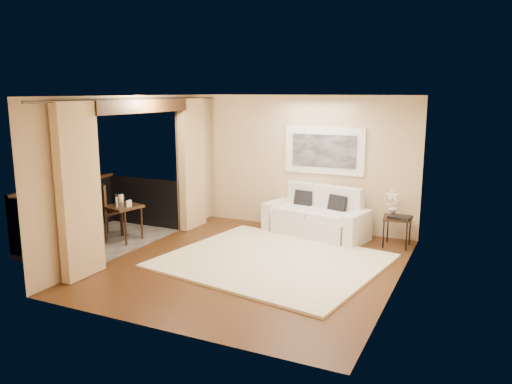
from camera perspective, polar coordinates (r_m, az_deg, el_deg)
The scene contains 18 objects.
floor at distance 8.19m, azimuth -0.32°, elevation -8.32°, with size 5.00×5.00×0.00m, color #543218.
room_shell at distance 8.84m, azimuth -13.08°, elevation 9.54°, with size 5.00×6.40×5.00m.
balcony at distance 9.95m, azimuth -17.82°, elevation -4.22°, with size 1.81×2.60×1.17m.
curtains at distance 8.94m, azimuth -12.64°, elevation 1.94°, with size 0.16×4.80×2.64m.
artwork at distance 9.94m, azimuth 7.79°, elevation 4.69°, with size 1.62×0.07×0.92m.
rug at distance 8.32m, azimuth 1.89°, elevation -7.85°, with size 3.34×2.91×0.04m, color #FDF3CB.
sofa at distance 9.82m, azimuth 7.02°, elevation -2.98°, with size 2.13×1.25×0.96m.
side_table at distance 9.35m, azimuth 15.87°, elevation -3.13°, with size 0.56×0.56×0.55m.
tray at distance 9.24m, azimuth 16.15°, elevation -2.78°, with size 0.38×0.28×0.05m, color black.
orchid at distance 9.43m, azimuth 15.33°, elevation -1.17°, with size 0.24×0.16×0.46m, color white.
bistro_table at distance 9.65m, azimuth -14.95°, elevation -1.98°, with size 0.70×0.70×0.68m.
balcony_chair_far at distance 9.92m, azimuth -17.26°, elevation -1.59°, with size 0.50×0.51×1.07m.
balcony_chair_near at distance 9.36m, azimuth -19.10°, elevation -3.25°, with size 0.43×0.43×0.87m.
ice_bucket at distance 9.75m, azimuth -15.33°, elevation -0.75°, with size 0.18×0.18×0.20m, color white.
candle at distance 9.71m, azimuth -14.21°, elevation -1.14°, with size 0.06×0.06×0.07m, color #EE3B15.
vase at distance 9.52m, azimuth -15.64°, elevation -1.12°, with size 0.04×0.04×0.18m, color silver.
glass_a at distance 9.45m, azimuth -14.49°, elevation -1.33°, with size 0.06×0.06×0.12m, color white.
glass_b at distance 9.51m, azimuth -14.20°, elevation -1.25°, with size 0.06×0.06×0.12m, color white.
Camera 1 is at (3.32, -6.96, 2.77)m, focal length 35.00 mm.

